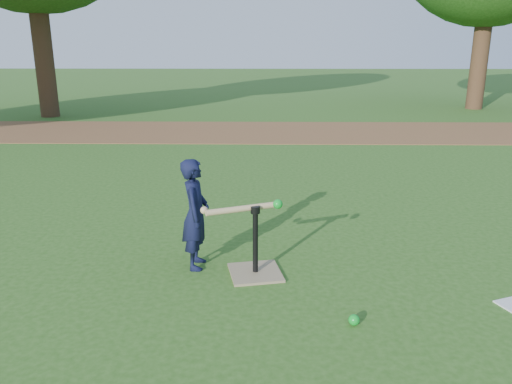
{
  "coord_description": "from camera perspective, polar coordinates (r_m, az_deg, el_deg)",
  "views": [
    {
      "loc": [
        -0.03,
        -3.81,
        1.9
      ],
      "look_at": [
        -0.1,
        0.42,
        0.65
      ],
      "focal_mm": 35.0,
      "sensor_mm": 36.0,
      "label": 1
    }
  ],
  "objects": [
    {
      "name": "ground",
      "position": [
        4.26,
        1.29,
        -10.06
      ],
      "size": [
        80.0,
        80.0,
        0.0
      ],
      "primitive_type": "plane",
      "color": "#285116",
      "rests_on": "ground"
    },
    {
      "name": "dirt_strip",
      "position": [
        11.47,
        1.15,
        6.9
      ],
      "size": [
        24.0,
        3.0,
        0.01
      ],
      "primitive_type": "cube",
      "color": "brown",
      "rests_on": "ground"
    },
    {
      "name": "child",
      "position": [
        4.37,
        -6.93,
        -2.52
      ],
      "size": [
        0.24,
        0.36,
        0.98
      ],
      "primitive_type": "imported",
      "rotation": [
        0.0,
        0.0,
        1.58
      ],
      "color": "black",
      "rests_on": "ground"
    },
    {
      "name": "wiffle_ball_ground",
      "position": [
        3.69,
        11.14,
        -14.14
      ],
      "size": [
        0.08,
        0.08,
        0.08
      ],
      "primitive_type": "sphere",
      "color": "#0D9824",
      "rests_on": "ground"
    },
    {
      "name": "batting_tee",
      "position": [
        4.32,
        -0.07,
        -8.01
      ],
      "size": [
        0.51,
        0.51,
        0.61
      ],
      "color": "#907C5B",
      "rests_on": "ground"
    },
    {
      "name": "swing_action",
      "position": [
        4.12,
        -1.3,
        -1.84
      ],
      "size": [
        0.68,
        0.28,
        0.12
      ],
      "color": "tan",
      "rests_on": "ground"
    }
  ]
}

